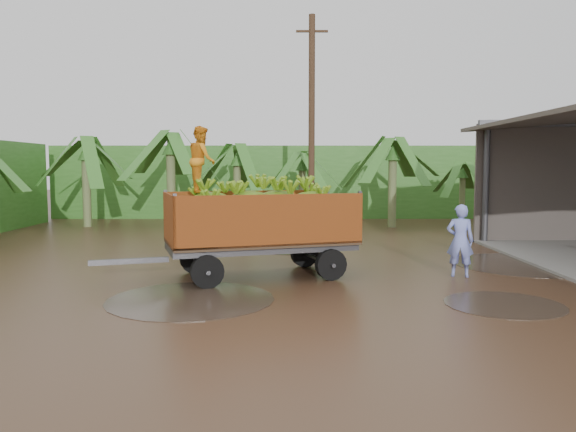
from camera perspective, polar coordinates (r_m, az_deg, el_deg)
The scene contains 6 objects.
ground at distance 13.38m, azimuth 5.82°, elevation -6.05°, with size 100.00×100.00×0.00m, color black.
hedge_north at distance 29.08m, azimuth -1.38°, elevation 3.52°, with size 22.00×3.00×3.60m, color #2D661E.
banana_trailer at distance 13.05m, azimuth -2.98°, elevation -0.56°, with size 5.97×3.25×3.49m.
man_blue at distance 13.68m, azimuth 17.08°, elevation -2.40°, with size 0.62×0.41×1.70m, color #7583D5.
utility_pole at distance 21.59m, azimuth 2.42°, elevation 9.30°, with size 1.20×0.24×8.24m.
banana_plants at distance 20.03m, azimuth -12.76°, elevation 2.81°, with size 24.72×20.68×4.19m.
Camera 1 is at (-1.39, -13.06, 2.56)m, focal length 35.00 mm.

